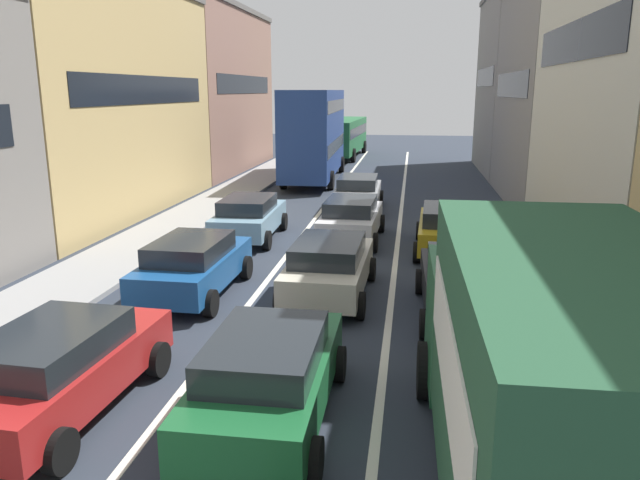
{
  "coord_description": "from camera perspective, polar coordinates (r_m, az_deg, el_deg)",
  "views": [
    {
      "loc": [
        2.09,
        -1.76,
        5.04
      ],
      "look_at": [
        0.0,
        12.0,
        1.6
      ],
      "focal_mm": 34.07,
      "sensor_mm": 36.0,
      "label": 1
    }
  ],
  "objects": [
    {
      "name": "sidewalk_left",
      "position": [
        23.99,
        -13.07,
        1.56
      ],
      "size": [
        2.6,
        64.0,
        0.14
      ],
      "primitive_type": "cube",
      "color": "gray",
      "rests_on": "ground"
    },
    {
      "name": "lane_stripe_left",
      "position": [
        22.65,
        -1.22,
        1.03
      ],
      "size": [
        0.16,
        60.0,
        0.01
      ],
      "primitive_type": "cube",
      "color": "silver",
      "rests_on": "ground"
    },
    {
      "name": "lane_stripe_right",
      "position": [
        22.34,
        7.41,
        0.74
      ],
      "size": [
        0.16,
        60.0,
        0.01
      ],
      "primitive_type": "cube",
      "color": "silver",
      "rests_on": "ground"
    },
    {
      "name": "building_row_left",
      "position": [
        28.69,
        -21.28,
        12.15
      ],
      "size": [
        7.2,
        43.9,
        10.13
      ],
      "rotation": [
        0.0,
        0.0,
        1.57
      ],
      "color": "gray",
      "rests_on": "ground"
    },
    {
      "name": "building_row_right",
      "position": [
        25.56,
        27.15,
        12.88
      ],
      "size": [
        7.2,
        43.9,
        11.86
      ],
      "rotation": [
        0.0,
        0.0,
        -1.57
      ],
      "color": "gray",
      "rests_on": "ground"
    },
    {
      "name": "removalist_box_truck",
      "position": [
        7.41,
        20.78,
        -11.52
      ],
      "size": [
        2.81,
        7.74,
        3.58
      ],
      "rotation": [
        0.0,
        0.0,
        1.59
      ],
      "color": "#1E5933",
      "rests_on": "ground"
    },
    {
      "name": "sedan_centre_lane_second",
      "position": [
        9.58,
        -4.88,
        -12.46
      ],
      "size": [
        2.08,
        4.31,
        1.49
      ],
      "rotation": [
        0.0,
        0.0,
        1.58
      ],
      "color": "#19592D",
      "rests_on": "ground"
    },
    {
      "name": "wagon_left_lane_second",
      "position": [
        10.61,
        -23.35,
        -10.9
      ],
      "size": [
        2.24,
        4.39,
        1.49
      ],
      "rotation": [
        0.0,
        0.0,
        1.52
      ],
      "color": "#A51E1E",
      "rests_on": "ground"
    },
    {
      "name": "hatchback_centre_lane_third",
      "position": [
        15.07,
        0.88,
        -2.47
      ],
      "size": [
        2.12,
        4.33,
        1.49
      ],
      "rotation": [
        0.0,
        0.0,
        1.55
      ],
      "color": "beige",
      "rests_on": "ground"
    },
    {
      "name": "sedan_left_lane_third",
      "position": [
        15.55,
        -11.82,
        -2.25
      ],
      "size": [
        2.1,
        4.32,
        1.49
      ],
      "rotation": [
        0.0,
        0.0,
        1.56
      ],
      "color": "#194C8C",
      "rests_on": "ground"
    },
    {
      "name": "coupe_centre_lane_fourth",
      "position": [
        20.78,
        2.95,
        2.08
      ],
      "size": [
        2.15,
        4.35,
        1.49
      ],
      "rotation": [
        0.0,
        0.0,
        1.54
      ],
      "color": "silver",
      "rests_on": "ground"
    },
    {
      "name": "sedan_left_lane_fourth",
      "position": [
        21.15,
        -6.68,
        2.21
      ],
      "size": [
        2.15,
        4.34,
        1.49
      ],
      "rotation": [
        0.0,
        0.0,
        1.6
      ],
      "color": "#759EB7",
      "rests_on": "ground"
    },
    {
      "name": "sedan_centre_lane_fifth",
      "position": [
        26.2,
        3.59,
        4.53
      ],
      "size": [
        2.11,
        4.32,
        1.49
      ],
      "rotation": [
        0.0,
        0.0,
        1.58
      ],
      "color": "gray",
      "rests_on": "ground"
    },
    {
      "name": "sedan_right_lane_behind_truck",
      "position": [
        14.14,
        13.41,
        -3.97
      ],
      "size": [
        2.15,
        4.34,
        1.49
      ],
      "rotation": [
        0.0,
        0.0,
        1.6
      ],
      "color": "black",
      "rests_on": "ground"
    },
    {
      "name": "wagon_right_lane_far",
      "position": [
        19.68,
        11.94,
        1.12
      ],
      "size": [
        2.18,
        4.36,
        1.49
      ],
      "rotation": [
        0.0,
        0.0,
        1.54
      ],
      "color": "#B29319",
      "rests_on": "ground"
    },
    {
      "name": "bus_mid_queue_primary",
      "position": [
        34.7,
        -0.53,
        10.22
      ],
      "size": [
        3.08,
        10.58,
        5.06
      ],
      "rotation": [
        0.0,
        0.0,
        1.61
      ],
      "color": "navy",
      "rests_on": "ground"
    },
    {
      "name": "bus_far_queue_secondary",
      "position": [
        47.25,
        2.13,
        9.88
      ],
      "size": [
        3.06,
        10.58,
        2.9
      ],
      "rotation": [
        0.0,
        0.0,
        1.54
      ],
      "color": "#1E6033",
      "rests_on": "ground"
    }
  ]
}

